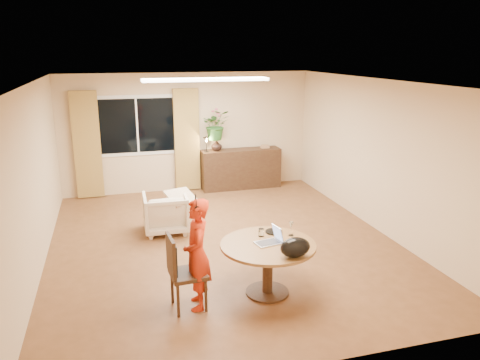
# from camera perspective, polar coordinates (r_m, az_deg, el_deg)

# --- Properties ---
(floor) EXTENTS (6.50, 6.50, 0.00)m
(floor) POSITION_cam_1_polar(r_m,az_deg,el_deg) (7.76, -1.99, -7.67)
(floor) COLOR brown
(floor) RESTS_ON ground
(ceiling) EXTENTS (6.50, 6.50, 0.00)m
(ceiling) POSITION_cam_1_polar(r_m,az_deg,el_deg) (7.15, -2.19, 11.86)
(ceiling) COLOR white
(ceiling) RESTS_ON wall_back
(wall_back) EXTENTS (5.50, 0.00, 5.50)m
(wall_back) POSITION_cam_1_polar(r_m,az_deg,el_deg) (10.47, -6.33, 5.79)
(wall_back) COLOR #D1B088
(wall_back) RESTS_ON floor
(wall_left) EXTENTS (0.00, 6.50, 6.50)m
(wall_left) POSITION_cam_1_polar(r_m,az_deg,el_deg) (7.23, -23.76, 0.13)
(wall_left) COLOR #D1B088
(wall_left) RESTS_ON floor
(wall_right) EXTENTS (0.00, 6.50, 6.50)m
(wall_right) POSITION_cam_1_polar(r_m,az_deg,el_deg) (8.41, 16.46, 2.84)
(wall_right) COLOR #D1B088
(wall_right) RESTS_ON floor
(window) EXTENTS (1.70, 0.03, 1.30)m
(window) POSITION_cam_1_polar(r_m,az_deg,el_deg) (10.30, -12.43, 6.49)
(window) COLOR white
(window) RESTS_ON wall_back
(curtain_left) EXTENTS (0.55, 0.08, 2.25)m
(curtain_left) POSITION_cam_1_polar(r_m,az_deg,el_deg) (10.28, -18.14, 4.05)
(curtain_left) COLOR olive
(curtain_left) RESTS_ON wall_back
(curtain_right) EXTENTS (0.55, 0.08, 2.25)m
(curtain_right) POSITION_cam_1_polar(r_m,az_deg,el_deg) (10.40, -6.49, 4.85)
(curtain_right) COLOR olive
(curtain_right) RESTS_ON wall_back
(ceiling_panel) EXTENTS (2.20, 0.35, 0.05)m
(ceiling_panel) POSITION_cam_1_polar(r_m,az_deg,el_deg) (8.32, -4.18, 12.11)
(ceiling_panel) COLOR white
(ceiling_panel) RESTS_ON ceiling
(dining_table) EXTENTS (1.22, 1.22, 0.69)m
(dining_table) POSITION_cam_1_polar(r_m,az_deg,el_deg) (6.04, 3.41, -9.05)
(dining_table) COLOR brown
(dining_table) RESTS_ON floor
(dining_chair) EXTENTS (0.49, 0.45, 0.96)m
(dining_chair) POSITION_cam_1_polar(r_m,az_deg,el_deg) (5.78, -6.34, -11.06)
(dining_chair) COLOR black
(dining_chair) RESTS_ON floor
(child) EXTENTS (0.54, 0.39, 1.39)m
(child) POSITION_cam_1_polar(r_m,az_deg,el_deg) (5.71, -5.25, -8.99)
(child) COLOR #B90E12
(child) RESTS_ON floor
(laptop) EXTENTS (0.37, 0.28, 0.22)m
(laptop) POSITION_cam_1_polar(r_m,az_deg,el_deg) (5.95, 3.41, -6.75)
(laptop) COLOR #B7B7BC
(laptop) RESTS_ON dining_table
(tumbler) EXTENTS (0.08, 0.08, 0.11)m
(tumbler) POSITION_cam_1_polar(r_m,az_deg,el_deg) (6.19, 2.61, -6.41)
(tumbler) COLOR white
(tumbler) RESTS_ON dining_table
(wine_glass) EXTENTS (0.08, 0.08, 0.19)m
(wine_glass) POSITION_cam_1_polar(r_m,az_deg,el_deg) (6.22, 6.25, -5.91)
(wine_glass) COLOR white
(wine_glass) RESTS_ON dining_table
(pot_lid) EXTENTS (0.29, 0.29, 0.04)m
(pot_lid) POSITION_cam_1_polar(r_m,az_deg,el_deg) (6.34, 4.15, -6.22)
(pot_lid) COLOR white
(pot_lid) RESTS_ON dining_table
(handbag) EXTENTS (0.39, 0.25, 0.25)m
(handbag) POSITION_cam_1_polar(r_m,az_deg,el_deg) (5.60, 6.75, -8.16)
(handbag) COLOR black
(handbag) RESTS_ON dining_table
(armchair) EXTENTS (0.76, 0.78, 0.69)m
(armchair) POSITION_cam_1_polar(r_m,az_deg,el_deg) (8.20, -9.07, -3.96)
(armchair) COLOR #BEB396
(armchair) RESTS_ON floor
(throw) EXTENTS (0.60, 0.66, 0.03)m
(throw) POSITION_cam_1_polar(r_m,az_deg,el_deg) (8.06, -7.16, -1.54)
(throw) COLOR beige
(throw) RESTS_ON armchair
(sideboard) EXTENTS (1.80, 0.44, 0.90)m
(sideboard) POSITION_cam_1_polar(r_m,az_deg,el_deg) (10.66, 0.11, 1.39)
(sideboard) COLOR black
(sideboard) RESTS_ON floor
(vase) EXTENTS (0.27, 0.27, 0.25)m
(vase) POSITION_cam_1_polar(r_m,az_deg,el_deg) (10.40, -2.88, 4.25)
(vase) COLOR black
(vase) RESTS_ON sideboard
(bouquet) EXTENTS (0.62, 0.55, 0.66)m
(bouquet) POSITION_cam_1_polar(r_m,az_deg,el_deg) (10.32, -2.94, 6.72)
(bouquet) COLOR #396927
(bouquet) RESTS_ON vase
(book_stack) EXTENTS (0.21, 0.17, 0.08)m
(book_stack) POSITION_cam_1_polar(r_m,az_deg,el_deg) (10.72, 3.07, 4.12)
(book_stack) COLOR #99724E
(book_stack) RESTS_ON sideboard
(desk_lamp) EXTENTS (0.15, 0.15, 0.34)m
(desk_lamp) POSITION_cam_1_polar(r_m,az_deg,el_deg) (10.29, -4.12, 4.38)
(desk_lamp) COLOR black
(desk_lamp) RESTS_ON sideboard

